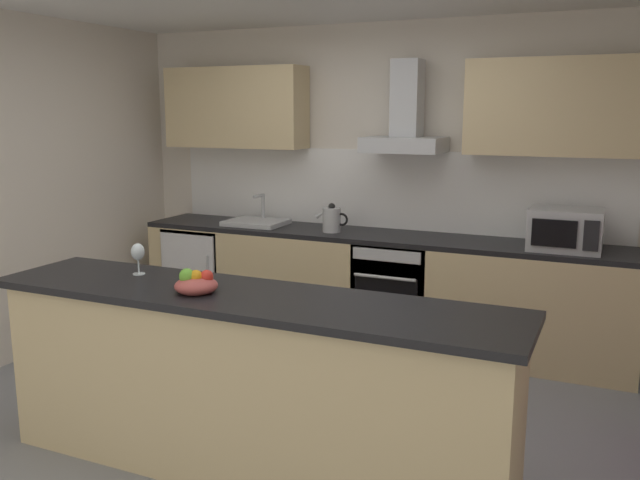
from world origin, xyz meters
TOP-DOWN VIEW (x-y plane):
  - ground at (0.00, 0.00)m, footprint 5.62×4.91m
  - wall_back at (0.00, 2.02)m, footprint 5.62×0.12m
  - backsplash_tile at (0.00, 1.94)m, footprint 3.92×0.02m
  - counter_back at (0.00, 1.64)m, footprint 4.06×0.60m
  - counter_island at (0.13, -0.62)m, footprint 2.83×0.64m
  - upper_cabinets at (0.00, 1.79)m, footprint 4.01×0.32m
  - oven at (0.23, 1.61)m, footprint 0.60×0.62m
  - refrigerator at (-1.61, 1.61)m, footprint 0.58×0.60m
  - microwave at (1.48, 1.58)m, footprint 0.50×0.38m
  - sink at (-1.07, 1.62)m, footprint 0.50×0.40m
  - kettle at (-0.33, 1.58)m, footprint 0.29×0.15m
  - range_hood at (0.23, 1.74)m, footprint 0.62×0.45m
  - wine_glass at (-0.62, -0.51)m, footprint 0.08×0.08m
  - fruit_bowl at (-0.11, -0.70)m, footprint 0.22×0.22m

SIDE VIEW (x-z plane):
  - ground at x=0.00m, z-range -0.02..0.00m
  - refrigerator at x=-1.61m, z-range 0.00..0.85m
  - counter_back at x=0.00m, z-range 0.00..0.90m
  - oven at x=0.23m, z-range 0.06..0.86m
  - counter_island at x=0.13m, z-range 0.01..0.98m
  - sink at x=-1.07m, z-range 0.80..1.06m
  - kettle at x=-0.33m, z-range 0.89..1.13m
  - fruit_bowl at x=-0.11m, z-range 0.96..1.09m
  - microwave at x=1.48m, z-range 0.90..1.20m
  - wine_glass at x=-0.62m, z-range 1.01..1.19m
  - backsplash_tile at x=0.00m, z-range 0.90..1.56m
  - wall_back at x=0.00m, z-range 0.00..2.60m
  - range_hood at x=0.23m, z-range 1.43..2.15m
  - upper_cabinets at x=0.00m, z-range 1.56..2.26m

